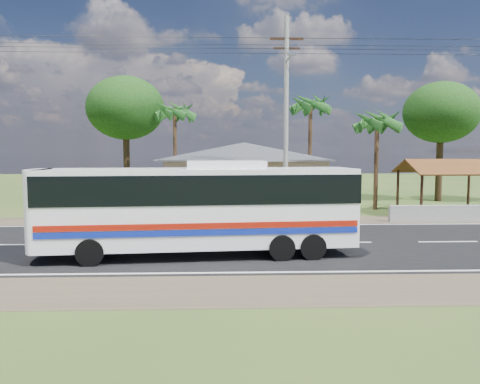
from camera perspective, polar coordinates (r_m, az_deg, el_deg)
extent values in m
plane|color=#304C1B|center=(19.38, -0.81, -6.32)|extent=(120.00, 120.00, 0.00)
cube|color=black|center=(19.38, -0.81, -6.29)|extent=(120.00, 10.00, 0.02)
cube|color=brown|center=(25.79, -1.11, -3.47)|extent=(120.00, 3.00, 0.01)
cube|color=brown|center=(13.07, -0.20, -11.90)|extent=(120.00, 3.00, 0.01)
cube|color=silver|center=(24.01, -1.04, -4.06)|extent=(120.00, 0.15, 0.01)
cube|color=silver|center=(14.80, -0.42, -9.80)|extent=(120.00, 0.15, 0.01)
cube|color=silver|center=(19.38, -0.81, -6.25)|extent=(120.00, 0.15, 0.01)
cube|color=tan|center=(32.11, 0.49, 1.06)|extent=(10.00, 8.00, 3.20)
cube|color=#4C4F54|center=(32.04, 0.49, 4.01)|extent=(10.60, 8.60, 0.10)
pyramid|color=#4C4F54|center=(32.04, 0.49, 6.06)|extent=(12.40, 10.00, 1.20)
cube|color=black|center=(28.11, -5.28, 0.68)|extent=(1.20, 0.08, 1.20)
cube|color=black|center=(28.10, 0.84, 0.70)|extent=(1.20, 0.08, 1.20)
cube|color=black|center=(28.40, 6.90, 0.71)|extent=(1.20, 0.08, 1.20)
cylinder|color=#392215|center=(28.11, 21.25, -0.45)|extent=(0.16, 0.16, 2.60)
cylinder|color=#392215|center=(31.43, 18.67, 0.17)|extent=(0.16, 0.16, 2.60)
cylinder|color=#392215|center=(33.33, 26.09, 0.18)|extent=(0.16, 0.16, 2.60)
cube|color=brown|center=(29.62, 24.91, 2.79)|extent=(5.20, 2.28, 0.90)
cube|color=brown|center=(31.60, 23.11, 2.96)|extent=(5.20, 2.28, 0.90)
cube|color=#392215|center=(30.60, 24.00, 3.53)|extent=(5.20, 0.12, 0.12)
cube|color=#9E9E99|center=(27.75, 24.56, -2.40)|extent=(7.00, 0.30, 0.90)
cylinder|color=#9E9E99|center=(25.78, 5.63, 8.75)|extent=(0.26, 0.26, 11.00)
cube|color=#392215|center=(26.42, 5.71, 18.09)|extent=(1.80, 0.12, 0.12)
cube|color=#392215|center=(26.31, 5.70, 17.03)|extent=(1.40, 0.10, 0.10)
cylinder|color=gray|center=(25.20, 6.00, 15.94)|extent=(0.08, 2.00, 0.08)
cube|color=gray|center=(24.23, 6.35, 16.39)|extent=(0.50, 0.18, 0.12)
cylinder|color=black|center=(26.56, -12.53, 17.49)|extent=(16.00, 0.02, 0.02)
cylinder|color=black|center=(28.33, 21.58, 16.46)|extent=(15.00, 0.02, 0.02)
cylinder|color=#47301E|center=(31.60, 16.27, 3.34)|extent=(0.28, 0.28, 6.00)
cylinder|color=#47301E|center=(35.09, 8.52, 4.86)|extent=(0.28, 0.28, 7.50)
cylinder|color=#47301E|center=(35.19, -7.91, 4.46)|extent=(0.28, 0.28, 7.00)
cylinder|color=#47301E|center=(37.79, -13.65, 3.60)|extent=(0.50, 0.50, 5.95)
ellipsoid|color=black|center=(37.92, -13.78, 9.92)|extent=(6.00, 6.00, 4.92)
cylinder|color=#47301E|center=(38.66, 23.12, 3.11)|extent=(0.50, 0.50, 5.60)
ellipsoid|color=black|center=(38.76, 23.32, 8.91)|extent=(5.60, 5.60, 4.59)
cube|color=white|center=(16.90, -4.86, -1.83)|extent=(11.23, 3.23, 2.77)
cube|color=black|center=(16.83, -4.87, 0.51)|extent=(11.28, 3.29, 1.02)
cube|color=black|center=(17.57, -23.23, -0.75)|extent=(0.29, 2.13, 1.66)
cube|color=#9E1509|center=(15.81, -4.69, -4.16)|extent=(10.86, 0.96, 0.20)
cube|color=#0E219A|center=(15.85, -4.69, -4.98)|extent=(10.86, 0.96, 0.20)
cube|color=white|center=(16.85, -1.75, 3.36)|extent=(2.88, 1.71, 0.28)
cylinder|color=black|center=(16.36, -17.82, -7.03)|extent=(0.95, 0.40, 0.92)
cylinder|color=black|center=(18.41, -16.56, -5.67)|extent=(0.95, 0.40, 0.92)
cylinder|color=black|center=(16.41, 5.09, -6.78)|extent=(0.95, 0.40, 0.92)
cylinder|color=black|center=(18.45, 3.73, -5.45)|extent=(0.95, 0.40, 0.92)
cylinder|color=black|center=(16.67, 8.85, -6.63)|extent=(0.95, 0.40, 0.92)
cylinder|color=black|center=(18.68, 7.08, -5.35)|extent=(0.95, 0.40, 0.92)
imported|color=black|center=(29.03, 26.26, -2.08)|extent=(1.96, 1.33, 0.97)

